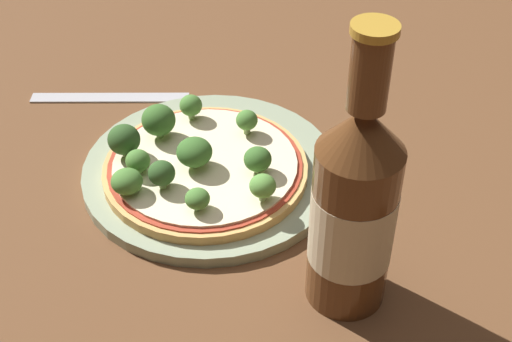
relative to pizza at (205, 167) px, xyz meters
name	(u,v)px	position (x,y,z in m)	size (l,w,h in m)	color
ground_plane	(214,162)	(-0.03, 0.02, -0.02)	(3.00, 3.00, 0.00)	brown
plate	(211,170)	(-0.01, 0.01, -0.01)	(0.25, 0.25, 0.01)	#93A384
pizza	(205,167)	(0.00, 0.00, 0.00)	(0.20, 0.20, 0.01)	tan
broccoli_floret_0	(246,119)	(-0.03, 0.06, 0.02)	(0.02, 0.02, 0.03)	#89A866
broccoli_floret_1	(197,199)	(0.06, -0.03, 0.02)	(0.02, 0.02, 0.02)	#89A866
broccoli_floret_2	(258,159)	(0.03, 0.04, 0.02)	(0.03, 0.03, 0.03)	#89A866
broccoli_floret_3	(162,173)	(0.02, -0.05, 0.02)	(0.03, 0.03, 0.03)	#89A866
broccoli_floret_4	(127,182)	(0.01, -0.08, 0.02)	(0.03, 0.03, 0.02)	#89A866
broccoli_floret_5	(191,106)	(-0.07, 0.01, 0.02)	(0.02, 0.02, 0.03)	#89A866
broccoli_floret_6	(159,120)	(-0.06, -0.03, 0.03)	(0.03, 0.03, 0.04)	#89A866
broccoli_floret_7	(263,186)	(0.07, 0.03, 0.02)	(0.02, 0.02, 0.03)	#89A866
broccoli_floret_8	(138,161)	(-0.01, -0.06, 0.02)	(0.02, 0.02, 0.02)	#89A866
broccoli_floret_9	(124,140)	(-0.04, -0.07, 0.03)	(0.03, 0.03, 0.03)	#89A866
broccoli_floret_10	(194,152)	(0.00, -0.01, 0.02)	(0.03, 0.03, 0.03)	#89A866
beer_bottle	(354,208)	(0.18, 0.06, 0.08)	(0.07, 0.07, 0.25)	#563319
fork	(110,97)	(-0.18, -0.05, -0.02)	(0.09, 0.17, 0.00)	#B2B2B7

